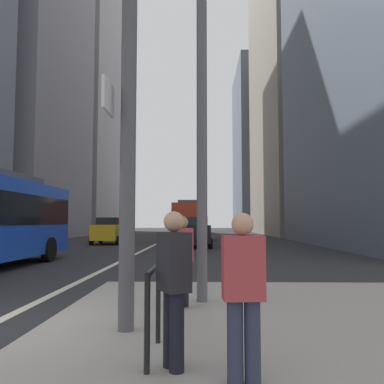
% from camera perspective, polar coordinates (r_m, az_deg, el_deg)
% --- Properties ---
extents(ground_plane, '(160.00, 160.00, 0.00)m').
position_cam_1_polar(ground_plane, '(26.27, -5.96, -7.79)').
color(ground_plane, '#28282B').
extents(median_island, '(9.00, 10.00, 0.15)m').
position_cam_1_polar(median_island, '(5.67, 25.31, -19.81)').
color(median_island, gray).
rests_on(median_island, ground).
extents(lane_centre_line, '(0.20, 80.00, 0.01)m').
position_cam_1_polar(lane_centre_line, '(36.20, -3.92, -6.82)').
color(lane_centre_line, beige).
rests_on(lane_centre_line, ground).
extents(office_tower_left_mid, '(12.10, 16.88, 37.44)m').
position_cam_1_polar(office_tower_left_mid, '(47.18, -24.07, 17.36)').
color(office_tower_left_mid, gray).
rests_on(office_tower_left_mid, ground).
extents(office_tower_left_far, '(11.67, 20.41, 49.31)m').
position_cam_1_polar(office_tower_left_far, '(68.04, -15.80, 15.69)').
color(office_tower_left_far, '#9E9EA3').
rests_on(office_tower_left_far, ground).
extents(office_tower_right_mid, '(11.63, 24.29, 39.56)m').
position_cam_1_polar(office_tower_right_mid, '(57.35, 15.61, 14.36)').
color(office_tower_right_mid, gray).
rests_on(office_tower_right_mid, ground).
extents(office_tower_right_far, '(13.64, 20.19, 31.57)m').
position_cam_1_polar(office_tower_right_far, '(80.40, 11.22, 5.97)').
color(office_tower_right_far, slate).
rests_on(office_tower_right_far, ground).
extents(city_bus_red_receding, '(2.72, 10.91, 3.40)m').
position_cam_1_polar(city_bus_red_receding, '(35.92, -0.32, -3.93)').
color(city_bus_red_receding, red).
rests_on(city_bus_red_receding, ground).
extents(city_bus_red_distant, '(2.91, 10.91, 3.40)m').
position_cam_1_polar(city_bus_red_distant, '(58.03, 0.12, -4.05)').
color(city_bus_red_distant, red).
rests_on(city_bus_red_distant, ground).
extents(car_oncoming_mid, '(2.10, 4.14, 1.94)m').
position_cam_1_polar(car_oncoming_mid, '(30.29, -11.76, -5.38)').
color(car_oncoming_mid, gold).
rests_on(car_oncoming_mid, ground).
extents(car_receding_near, '(2.21, 4.58, 1.94)m').
position_cam_1_polar(car_receding_near, '(26.01, 0.41, -5.67)').
color(car_receding_near, black).
rests_on(car_receding_near, ground).
extents(street_lamp_post, '(5.50, 0.32, 8.00)m').
position_cam_1_polar(street_lamp_post, '(8.41, 1.39, 21.47)').
color(street_lamp_post, '#56565B').
rests_on(street_lamp_post, median_island).
extents(pedestrian_railing, '(0.06, 3.07, 0.98)m').
position_cam_1_polar(pedestrian_railing, '(5.61, -4.25, -12.43)').
color(pedestrian_railing, black).
rests_on(pedestrian_railing, median_island).
extents(pedestrian_waiting, '(0.39, 0.45, 1.59)m').
position_cam_1_polar(pedestrian_waiting, '(4.20, -2.63, -12.59)').
color(pedestrian_waiting, black).
rests_on(pedestrian_waiting, median_island).
extents(pedestrian_walking, '(0.39, 0.26, 1.57)m').
position_cam_1_polar(pedestrian_walking, '(3.83, 7.32, -13.59)').
color(pedestrian_walking, '#2D334C').
rests_on(pedestrian_walking, median_island).
extents(pedestrian_far, '(0.39, 0.45, 1.58)m').
position_cam_1_polar(pedestrian_far, '(7.08, -1.42, -9.22)').
color(pedestrian_far, black).
rests_on(pedestrian_far, median_island).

